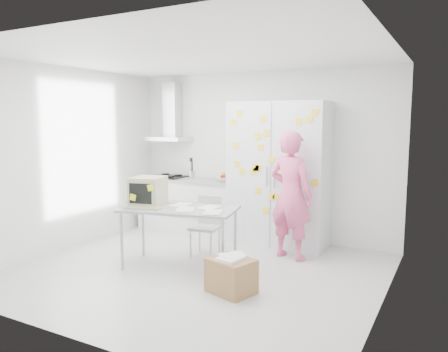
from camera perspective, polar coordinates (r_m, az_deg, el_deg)
The scene contains 10 objects.
floor at distance 5.73m, azimuth -3.61°, elevation -12.41°, with size 4.50×4.00×0.02m, color silver.
walls at distance 6.05m, azimuth -0.09°, elevation 1.87°, with size 4.52×4.01×2.70m.
ceiling at distance 5.45m, azimuth -3.85°, elevation 15.48°, with size 4.50×4.00×0.02m, color white.
counter_run at distance 7.61m, azimuth -4.51°, elevation -3.71°, with size 1.84×0.63×1.28m.
range_hood at distance 7.84m, azimuth -6.87°, elevation 7.50°, with size 0.70×0.48×1.01m.
tall_cabinet at distance 6.75m, azimuth 7.15°, elevation 0.24°, with size 1.50×0.68×2.20m.
person at distance 6.10m, azimuth 8.71°, elevation -2.49°, with size 0.65×0.43×1.79m, color #ED5C8D.
desk at distance 5.83m, azimuth -8.49°, elevation -2.98°, with size 1.60×1.04×1.17m.
chair at distance 6.28m, azimuth -2.26°, elevation -6.03°, with size 0.42×0.42×0.84m.
cardboard_box at distance 5.00m, azimuth 0.95°, elevation -12.83°, with size 0.58×0.51×0.43m.
Camera 1 is at (2.87, -4.57, 1.92)m, focal length 35.00 mm.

